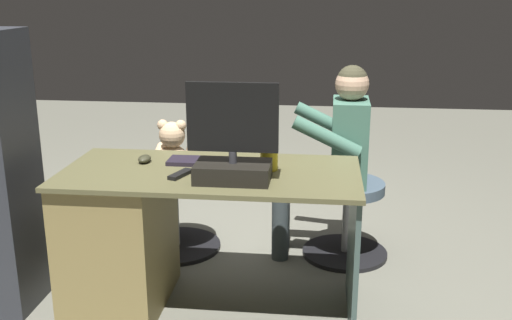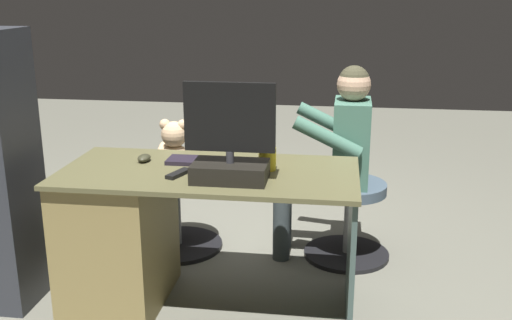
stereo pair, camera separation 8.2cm
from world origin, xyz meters
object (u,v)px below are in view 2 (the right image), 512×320
Objects in this scene: desk at (137,232)px; monitor at (230,152)px; keyboard at (210,161)px; visitor_chair at (348,213)px; tv_remote at (179,174)px; teddy_bear at (175,150)px; person at (335,147)px; office_chair_teddy at (177,208)px; cup at (267,159)px; computer_mouse at (144,158)px.

monitor reaches higher than desk.
keyboard is 0.83× the size of visitor_chair.
keyboard is (0.15, -0.25, -0.12)m from monitor.
tv_remote is 1.20m from visitor_chair.
desk is 3.18× the size of monitor.
teddy_bear reaches higher than desk.
monitor is 0.95m from person.
desk is 1.24× the size of person.
teddy_bear is at bearing -91.67° from desk.
monitor is 1.10m from office_chair_teddy.
cup is 0.31× the size of teddy_bear.
cup is (-0.14, -0.18, -0.08)m from monitor.
person reaches higher than keyboard.
computer_mouse is at bearing 90.38° from teddy_bear.
desk is at bearing -0.64° from tv_remote.
tv_remote is at bearing 20.25° from cup.
teddy_bear is 0.94m from person.
desk is 1.26m from visitor_chair.
computer_mouse is at bearing -103.10° from desk.
cup reaches higher than desk.
visitor_chair is (-1.03, -0.01, -0.34)m from teddy_bear.
keyboard is at bearing -177.18° from computer_mouse.
visitor_chair is at bearing -150.39° from computer_mouse.
person reaches higher than cup.
desk is 0.76m from cup.
office_chair_teddy is 1.56× the size of teddy_bear.
monitor is at bearing 153.92° from computer_mouse.
keyboard is 1.21× the size of teddy_bear.
person reaches higher than teddy_bear.
person is (0.09, 0.00, 0.40)m from visitor_chair.
cup is (-0.29, 0.07, 0.04)m from keyboard.
visitor_chair is at bearing -122.38° from cup.
visitor_chair is (-0.70, -0.57, -0.45)m from keyboard.
cup is 0.42m from tv_remote.
cup reaches higher than visitor_chair.
keyboard reaches higher than office_chair_teddy.
tv_remote is at bearing 44.43° from visitor_chair.
cup is 0.22× the size of visitor_chair.
teddy_bear is (-0.02, -0.68, 0.24)m from desk.
tv_remote is at bearing 159.01° from desk.
office_chair_teddy is at bearing 90.00° from teddy_bear.
office_chair_teddy is (0.33, -0.55, -0.47)m from keyboard.
office_chair_teddy is at bearing -52.72° from tv_remote.
tv_remote is 0.30× the size of visitor_chair.
cup is at bearing -175.72° from desk.
monitor is (-0.50, 0.13, 0.47)m from desk.
teddy_bear is at bearing -90.00° from office_chair_teddy.
desk is 12.93× the size of cup.
visitor_chair is at bearing -179.05° from office_chair_teddy.
keyboard is at bearing 39.14° from visitor_chair.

